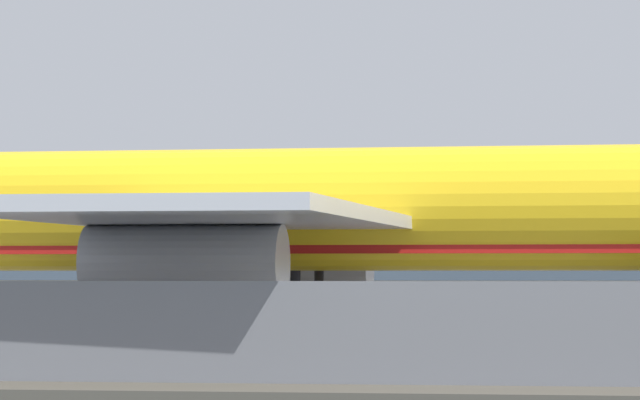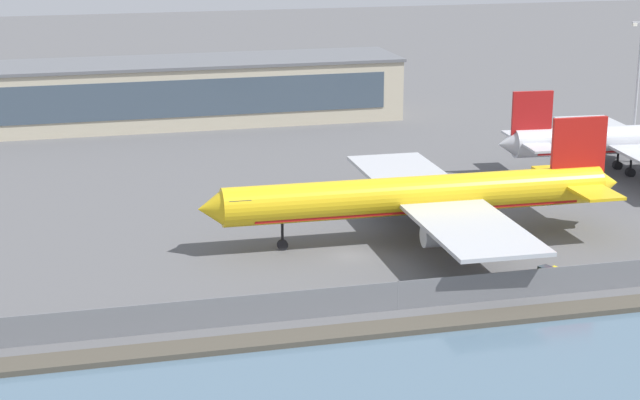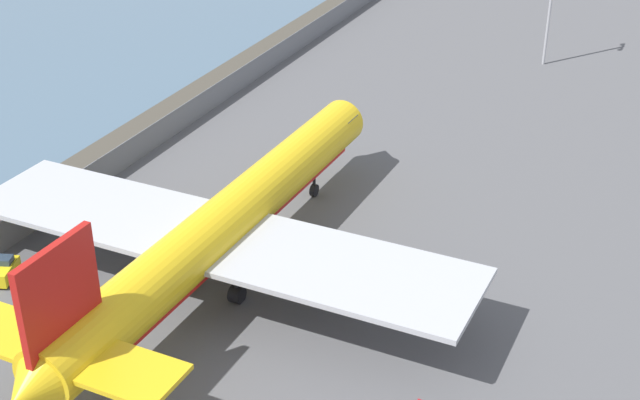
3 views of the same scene
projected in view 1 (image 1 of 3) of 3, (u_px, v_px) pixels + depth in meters
The scene contains 3 objects.
cargo_jet_yellow at pixel (244, 215), 64.43m from camera, with size 48.02×41.37×13.03m.
baggage_tug at pixel (401, 358), 47.22m from camera, with size 3.56×2.61×1.80m.
terminal_building at pixel (93, 243), 137.46m from camera, with size 88.69×15.89×10.44m.
Camera 1 is at (21.84, -60.08, 2.95)m, focal length 105.00 mm.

